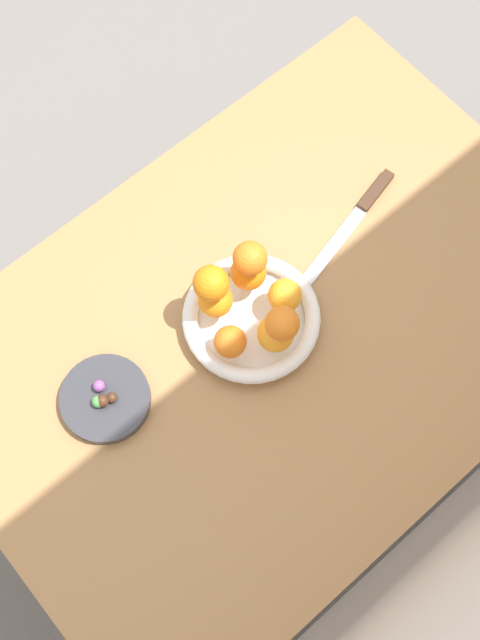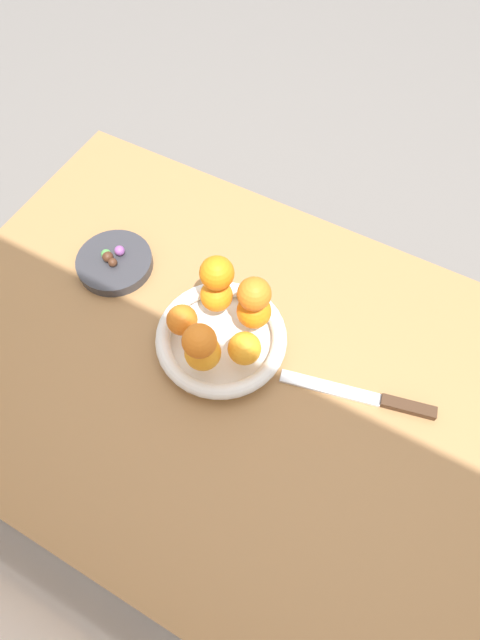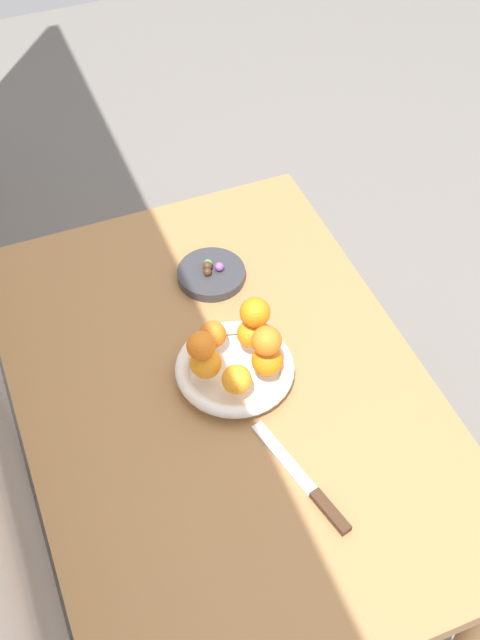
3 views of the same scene
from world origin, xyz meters
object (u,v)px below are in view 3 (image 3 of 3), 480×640
fruit_bowl (235,370)px  orange_7 (267,341)px  orange_4 (237,379)px  orange_3 (206,363)px  candy_dish (211,274)px  dining_table (225,417)px  candy_ball_3 (219,267)px  orange_6 (201,346)px  knife (308,485)px  orange_2 (213,334)px  orange_1 (251,334)px  orange_0 (267,360)px  orange_5 (255,312)px  candy_ball_1 (208,264)px  candy_ball_2 (207,272)px  candy_ball_0 (207,266)px

fruit_bowl → orange_7: 0.12m
orange_4 → orange_3: bearing=35.8°
fruit_bowl → orange_3: size_ratio=3.81×
candy_dish → fruit_bowl: bearing=169.1°
dining_table → candy_ball_3: bearing=-19.0°
orange_6 → knife: orange_6 is taller
fruit_bowl → orange_4: bearing=162.1°
orange_2 → orange_1: bearing=-111.6°
orange_0 → orange_5: orange_5 is taller
dining_table → orange_5: 0.24m
orange_2 → candy_ball_3: size_ratio=2.69×
orange_5 → candy_ball_1: 0.26m
candy_dish → orange_5: size_ratio=2.51×
orange_2 → orange_5: bearing=-109.5°
orange_1 → candy_ball_2: (0.22, 0.01, -0.04)m
candy_dish → orange_7: (-0.30, 0.00, 0.12)m
orange_5 → orange_3: bearing=107.6°
candy_ball_1 → candy_ball_2: 0.02m
candy_ball_0 → candy_ball_3: (-0.01, -0.02, -0.00)m
candy_ball_3 → orange_0: bearing=176.6°
orange_7 → candy_ball_3: orange_7 is taller
orange_0 → knife: 0.24m
orange_3 → orange_4: (-0.05, -0.04, -0.00)m
candy_ball_3 → candy_dish: bearing=75.5°
orange_2 → orange_7: orange_7 is taller
orange_1 → orange_2: bearing=68.4°
candy_ball_0 → candy_ball_1: (0.01, -0.00, -0.00)m
dining_table → candy_ball_2: size_ratio=63.55×
fruit_bowl → candy_ball_0: candy_ball_0 is taller
fruit_bowl → candy_ball_1: bearing=-9.9°
candy_ball_0 → candy_ball_2: 0.02m
fruit_bowl → candy_ball_1: candy_ball_1 is taller
orange_0 → orange_1: (0.07, 0.00, -0.00)m
orange_4 → orange_7: size_ratio=1.00×
dining_table → orange_7: (-0.01, -0.08, 0.22)m
candy_dish → candy_ball_1: (0.01, 0.00, 0.02)m
orange_2 → candy_ball_0: 0.22m
orange_0 → orange_6: orange_6 is taller
orange_7 → candy_ball_1: 0.33m
dining_table → candy_ball_0: candy_ball_0 is taller
orange_0 → candy_ball_0: 0.31m
fruit_bowl → orange_6: size_ratio=4.22×
orange_6 → orange_0: bearing=-106.1°
orange_5 → orange_7: size_ratio=1.04×
fruit_bowl → orange_6: (-0.00, 0.07, 0.11)m
orange_3 → candy_ball_2: (0.26, -0.10, -0.04)m
dining_table → orange_1: size_ratio=19.31×
orange_4 → orange_5: orange_5 is taller
candy_ball_3 → fruit_bowl: bearing=165.4°
knife → orange_2: bearing=8.5°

